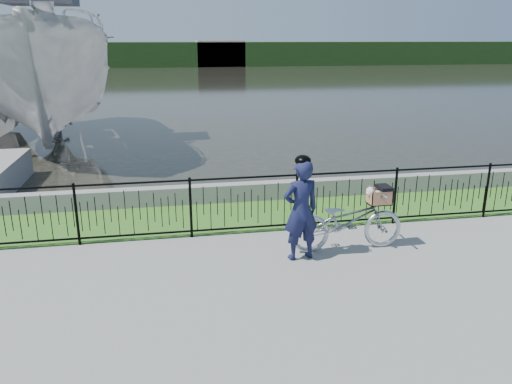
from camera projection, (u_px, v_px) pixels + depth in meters
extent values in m
plane|color=gray|center=(261.00, 270.00, 7.96)|extent=(120.00, 120.00, 0.00)
cube|color=#396E22|center=(237.00, 215.00, 10.40)|extent=(60.00, 2.00, 0.01)
plane|color=#27261E|center=(181.00, 85.00, 38.96)|extent=(120.00, 120.00, 0.00)
cube|color=gray|center=(231.00, 192.00, 11.28)|extent=(60.00, 0.30, 0.40)
cube|color=#1E3A16|center=(172.00, 54.00, 63.88)|extent=(120.00, 6.00, 3.00)
cube|color=#A49684|center=(18.00, 51.00, 58.76)|extent=(8.00, 4.00, 4.00)
cube|color=#A49684|center=(220.00, 54.00, 63.47)|extent=(6.00, 3.00, 3.20)
imported|color=#AAAFB7|center=(347.00, 221.00, 8.61)|extent=(2.00, 0.70, 1.05)
cube|color=black|center=(378.00, 203.00, 8.62)|extent=(0.38, 0.18, 0.02)
cube|color=#A36F4C|center=(378.00, 203.00, 8.62)|extent=(0.38, 0.30, 0.01)
cube|color=#A36F4C|center=(376.00, 194.00, 8.72)|extent=(0.38, 0.01, 0.25)
cube|color=#A36F4C|center=(382.00, 199.00, 8.45)|extent=(0.38, 0.02, 0.25)
cube|color=#A36F4C|center=(389.00, 196.00, 8.62)|extent=(0.01, 0.30, 0.25)
cube|color=#A36F4C|center=(369.00, 197.00, 8.55)|extent=(0.01, 0.30, 0.25)
cube|color=black|center=(384.00, 187.00, 8.55)|extent=(0.21, 0.32, 0.06)
cube|color=black|center=(390.00, 194.00, 8.61)|extent=(0.02, 0.32, 0.20)
ellipsoid|color=silver|center=(378.00, 196.00, 8.58)|extent=(0.31, 0.22, 0.20)
sphere|color=silver|center=(371.00, 191.00, 8.50)|extent=(0.15, 0.15, 0.15)
sphere|color=silver|center=(368.00, 194.00, 8.49)|extent=(0.07, 0.07, 0.07)
sphere|color=black|center=(367.00, 194.00, 8.47)|extent=(0.02, 0.02, 0.02)
cone|color=#975F3F|center=(369.00, 187.00, 8.54)|extent=(0.06, 0.08, 0.08)
cone|color=#975F3F|center=(373.00, 189.00, 8.45)|extent=(0.06, 0.08, 0.08)
imported|color=#15193C|center=(301.00, 210.00, 8.16)|extent=(0.68, 0.52, 1.70)
ellipsoid|color=black|center=(302.00, 161.00, 7.91)|extent=(0.26, 0.29, 0.18)
imported|color=#ABABAB|center=(50.00, 80.00, 16.76)|extent=(5.88, 11.80, 4.36)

